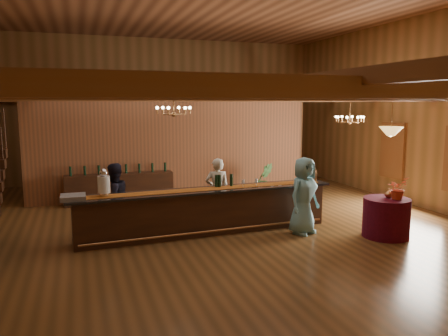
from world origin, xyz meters
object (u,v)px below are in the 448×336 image
object	(u,v)px
backbar_shelf	(120,188)
bartender	(217,191)
staff_second	(114,199)
guest	(304,196)
beverage_dispenser	(104,183)
floor_plant	(264,180)
raffle_drum	(310,175)
chandelier_right	(350,119)
chandelier_left	(174,110)
tasting_bar	(206,211)
round_table	(386,218)
pendant_lamp	(391,131)

from	to	relation	value
backbar_shelf	bartender	size ratio (longest dim) A/B	1.93
staff_second	guest	bearing A→B (deg)	127.82
beverage_dispenser	floor_plant	bearing A→B (deg)	32.78
raffle_drum	backbar_shelf	xyz separation A→B (m)	(-4.38, 3.78, -0.76)
beverage_dispenser	chandelier_right	bearing A→B (deg)	9.84
chandelier_left	backbar_shelf	bearing A→B (deg)	105.58
chandelier_right	guest	world-z (taller)	chandelier_right
chandelier_right	staff_second	size ratio (longest dim) A/B	0.48
chandelier_right	raffle_drum	bearing A→B (deg)	-149.93
tasting_bar	bartender	bearing A→B (deg)	52.77
round_table	chandelier_right	size ratio (longest dim) A/B	1.29
tasting_bar	backbar_shelf	bearing A→B (deg)	109.89
staff_second	chandelier_right	bearing A→B (deg)	150.62
backbar_shelf	floor_plant	xyz separation A→B (m)	(4.51, -0.59, 0.11)
pendant_lamp	floor_plant	xyz separation A→B (m)	(-0.88, 4.87, -1.85)
backbar_shelf	round_table	distance (m)	7.67
round_table	floor_plant	size ratio (longest dim) A/B	0.92
bartender	round_table	bearing A→B (deg)	159.82
backbar_shelf	pendant_lamp	xyz separation A→B (m)	(5.39, -5.46, 1.95)
staff_second	guest	size ratio (longest dim) A/B	0.92
backbar_shelf	staff_second	xyz separation A→B (m)	(-0.42, -3.23, 0.37)
chandelier_right	chandelier_left	bearing A→B (deg)	-172.02
guest	floor_plant	world-z (taller)	guest
pendant_lamp	floor_plant	bearing A→B (deg)	100.20
bartender	floor_plant	world-z (taller)	bartender
raffle_drum	floor_plant	world-z (taller)	raffle_drum
guest	staff_second	bearing A→B (deg)	138.07
chandelier_left	raffle_drum	bearing A→B (deg)	-5.27
staff_second	guest	world-z (taller)	guest
backbar_shelf	staff_second	world-z (taller)	staff_second
tasting_bar	pendant_lamp	world-z (taller)	pendant_lamp
round_table	floor_plant	world-z (taller)	floor_plant
chandelier_right	floor_plant	world-z (taller)	chandelier_right
round_table	pendant_lamp	xyz separation A→B (m)	(-0.00, 0.00, 1.96)
chandelier_right	guest	distance (m)	3.52
bartender	floor_plant	distance (m)	3.50
tasting_bar	staff_second	world-z (taller)	staff_second
round_table	tasting_bar	bearing A→B (deg)	157.09
chandelier_left	guest	world-z (taller)	chandelier_left
tasting_bar	raffle_drum	size ratio (longest dim) A/B	18.41
bartender	staff_second	size ratio (longest dim) A/B	1.01
floor_plant	bartender	bearing A→B (deg)	-133.29
chandelier_left	staff_second	size ratio (longest dim) A/B	0.48
beverage_dispenser	backbar_shelf	world-z (taller)	beverage_dispenser
tasting_bar	guest	bearing A→B (deg)	-22.37
round_table	staff_second	distance (m)	6.24
bartender	beverage_dispenser	bearing A→B (deg)	31.30
chandelier_left	floor_plant	xyz separation A→B (m)	(3.54, 2.88, -2.30)
chandelier_left	chandelier_right	bearing A→B (deg)	7.98
round_table	chandelier_right	distance (m)	3.55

